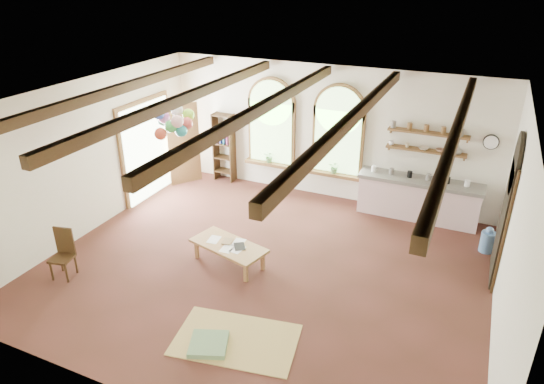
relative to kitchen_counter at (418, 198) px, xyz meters
The scene contains 27 objects.
floor 3.97m from the kitchen_counter, 125.71° to the right, with size 8.00×8.00×0.00m, color #582C24.
ceiling_beams 4.73m from the kitchen_counter, 125.71° to the right, with size 6.20×6.80×0.18m, color #3E2C13, non-canonical shape.
window_left 3.88m from the kitchen_counter, behind, with size 1.30×0.28×2.20m.
window_right 2.32m from the kitchen_counter, behind, with size 1.30×0.28×2.20m.
left_doorway 6.44m from the kitchen_counter, 167.37° to the right, with size 0.10×1.90×2.50m, color brown.
right_doorway 2.45m from the kitchen_counter, 45.86° to the right, with size 0.10×1.30×2.40m, color black.
kitchen_counter is the anchor object (origin of this frame).
wall_shelf_lower 1.09m from the kitchen_counter, 90.00° to the left, with size 1.70×0.24×0.04m, color brown.
wall_shelf_upper 1.49m from the kitchen_counter, 90.00° to the left, with size 1.70×0.24×0.04m, color brown.
wall_clock 1.91m from the kitchen_counter, 11.31° to the left, with size 0.32×0.32×0.04m, color black.
bookshelf 5.02m from the kitchen_counter, behind, with size 0.53×0.32×1.80m.
coffee_table 4.50m from the kitchen_counter, 131.16° to the right, with size 1.60×1.02×0.42m.
side_chair 7.44m from the kitchen_counter, 137.95° to the right, with size 0.44×0.44×0.93m.
floor_mat 5.54m from the kitchen_counter, 109.64° to the right, with size 1.86×1.15×0.02m, color tan.
floor_cushion 5.92m from the kitchen_counter, 111.44° to the right, with size 0.55×0.55×0.10m, color #6F9667.
water_jug_a 0.84m from the kitchen_counter, ahead, with size 0.28×0.28×0.54m.
water_jug_b 1.78m from the kitchen_counter, 30.63° to the right, with size 0.28×0.28×0.55m.
balloon_cluster 5.60m from the kitchen_counter, 153.02° to the right, with size 0.83×0.92×1.16m.
table_book 4.56m from the kitchen_counter, 133.11° to the right, with size 0.18×0.25×0.02m, color olive.
tablet 4.34m from the kitchen_counter, 129.05° to the right, with size 0.19×0.28×0.01m, color black.
potted_plant_left 3.72m from the kitchen_counter, behind, with size 0.27×0.23×0.30m, color #598C4C.
potted_plant_right 2.04m from the kitchen_counter, behind, with size 0.27×0.23×0.30m, color #598C4C.
shelf_cup_a 1.38m from the kitchen_counter, 166.50° to the left, with size 0.12×0.10×0.10m, color white.
shelf_cup_b 1.22m from the kitchen_counter, 155.77° to the left, with size 0.10×0.10×0.09m, color beige.
shelf_bowl_a 1.14m from the kitchen_counter, 105.52° to the left, with size 0.22×0.22×0.05m, color beige.
shelf_bowl_b 1.18m from the kitchen_counter, 30.96° to the left, with size 0.20×0.20×0.06m, color #8C664C.
shelf_vase 1.37m from the kitchen_counter, 15.48° to the left, with size 0.18×0.18×0.19m, color slate.
Camera 1 is at (3.29, -7.02, 5.20)m, focal length 32.00 mm.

